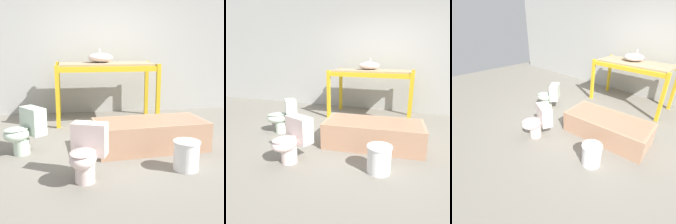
# 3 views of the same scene
# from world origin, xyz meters

# --- Properties ---
(ground_plane) EXTENTS (12.00, 12.00, 0.00)m
(ground_plane) POSITION_xyz_m (0.00, 0.00, 0.00)
(ground_plane) COLOR slate
(warehouse_wall_rear) EXTENTS (10.80, 0.08, 3.20)m
(warehouse_wall_rear) POSITION_xyz_m (0.00, 2.23, 1.60)
(warehouse_wall_rear) COLOR #ADADA8
(warehouse_wall_rear) RESTS_ON ground_plane
(shelving_rack) EXTENTS (1.84, 0.90, 1.09)m
(shelving_rack) POSITION_xyz_m (-0.00, 1.46, 0.92)
(shelving_rack) COLOR gold
(shelving_rack) RESTS_ON ground_plane
(sink_basin) EXTENTS (0.47, 0.46, 0.26)m
(sink_basin) POSITION_xyz_m (-0.09, 1.56, 1.18)
(sink_basin) COLOR silver
(sink_basin) RESTS_ON shelving_rack
(bathtub_main) EXTENTS (1.59, 0.85, 0.41)m
(bathtub_main) POSITION_xyz_m (0.40, -0.22, 0.23)
(bathtub_main) COLOR tan
(bathtub_main) RESTS_ON ground_plane
(toilet_near) EXTENTS (0.62, 0.59, 0.61)m
(toilet_near) POSITION_xyz_m (-1.30, -0.15, 0.32)
(toilet_near) COLOR silver
(toilet_near) RESTS_ON ground_plane
(toilet_far) EXTENTS (0.50, 0.61, 0.61)m
(toilet_far) POSITION_xyz_m (-0.54, -1.10, 0.32)
(toilet_far) COLOR silver
(toilet_far) RESTS_ON ground_plane
(bucket_white) EXTENTS (0.31, 0.31, 0.35)m
(bucket_white) POSITION_xyz_m (0.63, -1.00, 0.18)
(bucket_white) COLOR white
(bucket_white) RESTS_ON ground_plane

